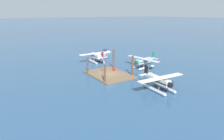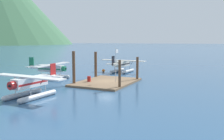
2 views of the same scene
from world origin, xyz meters
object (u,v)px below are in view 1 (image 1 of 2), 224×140
boat_white_open_west (105,52)px  flagpole (104,61)px  seaplane_white_port_fwd (96,57)px  mooring_buoy (168,83)px  seaplane_cream_stbd_fwd (160,83)px  seaplane_silver_bow_centre (143,62)px  fuel_drum (114,69)px

boat_white_open_west → flagpole: bearing=-31.9°
flagpole → seaplane_white_port_fwd: bearing=158.6°
mooring_buoy → seaplane_cream_stbd_fwd: size_ratio=0.06×
seaplane_silver_bow_centre → seaplane_cream_stbd_fwd: (13.77, -8.28, 0.00)m
fuel_drum → seaplane_silver_bow_centre: (1.27, 8.76, 0.84)m
seaplane_silver_bow_centre → seaplane_white_port_fwd: (-12.92, -7.45, 0.00)m
seaplane_white_port_fwd → seaplane_cream_stbd_fwd: bearing=-1.8°
fuel_drum → seaplane_cream_stbd_fwd: seaplane_cream_stbd_fwd is taller
flagpole → boat_white_open_west: (-23.67, 14.76, -3.20)m
mooring_buoy → seaplane_cream_stbd_fwd: seaplane_cream_stbd_fwd is taller
seaplane_white_port_fwd → boat_white_open_west: (-10.15, 9.46, -1.09)m
flagpole → seaplane_silver_bow_centre: bearing=92.7°
flagpole → fuel_drum: bearing=115.0°
fuel_drum → seaplane_silver_bow_centre: size_ratio=0.08×
fuel_drum → seaplane_white_port_fwd: 11.76m
seaplane_silver_bow_centre → seaplane_white_port_fwd: 14.92m
seaplane_silver_bow_centre → seaplane_white_port_fwd: bearing=-150.0°
mooring_buoy → seaplane_silver_bow_centre: bearing=161.1°
mooring_buoy → seaplane_white_port_fwd: bearing=-172.9°
flagpole → seaplane_cream_stbd_fwd: 14.07m
seaplane_silver_bow_centre → seaplane_cream_stbd_fwd: bearing=-31.0°
fuel_drum → seaplane_silver_bow_centre: 8.89m
flagpole → boat_white_open_west: size_ratio=1.19×
seaplane_silver_bow_centre → seaplane_white_port_fwd: size_ratio=1.00×
fuel_drum → mooring_buoy: size_ratio=1.32×
seaplane_white_port_fwd → seaplane_silver_bow_centre: bearing=30.0°
seaplane_cream_stbd_fwd → boat_white_open_west: bearing=164.4°
fuel_drum → boat_white_open_west: size_ratio=0.19×
mooring_buoy → seaplane_cream_stbd_fwd: 4.38m
seaplane_silver_bow_centre → boat_white_open_west: (-23.08, 2.01, -1.09)m
seaplane_white_port_fwd → boat_white_open_west: seaplane_white_port_fwd is taller
flagpole → fuel_drum: flagpole is taller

